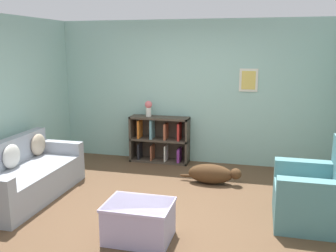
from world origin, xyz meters
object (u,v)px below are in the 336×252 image
(bookshelf, at_px, (160,139))
(coffee_table, at_px, (139,220))
(recliner_chair, at_px, (318,195))
(vase, at_px, (149,108))
(couch, at_px, (24,177))
(dog, at_px, (212,174))

(bookshelf, bearing_deg, coffee_table, -79.33)
(recliner_chair, distance_m, vase, 3.41)
(recliner_chair, height_order, vase, vase)
(couch, relative_size, coffee_table, 2.55)
(couch, distance_m, recliner_chair, 3.97)
(bookshelf, distance_m, recliner_chair, 3.20)
(couch, xyz_separation_m, bookshelf, (1.44, 2.13, 0.12))
(coffee_table, bearing_deg, couch, 159.32)
(couch, xyz_separation_m, recliner_chair, (3.96, 0.17, 0.06))
(bookshelf, height_order, vase, vase)
(couch, height_order, bookshelf, bookshelf)
(bookshelf, bearing_deg, couch, -124.05)
(couch, relative_size, dog, 1.93)
(bookshelf, relative_size, vase, 3.78)
(coffee_table, height_order, vase, vase)
(dog, bearing_deg, coffee_table, -106.19)
(couch, bearing_deg, dog, 25.16)
(dog, relative_size, vase, 3.38)
(coffee_table, distance_m, dog, 2.03)
(bookshelf, distance_m, dog, 1.47)
(coffee_table, height_order, dog, coffee_table)
(recliner_chair, bearing_deg, bookshelf, 142.18)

